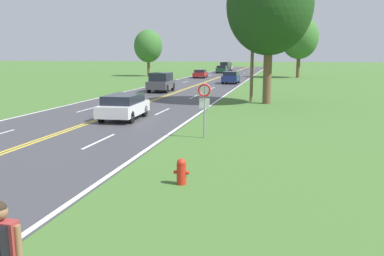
{
  "coord_description": "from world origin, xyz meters",
  "views": [
    {
      "loc": [
        9.84,
        1.4,
        3.53
      ],
      "look_at": [
        6.64,
        15.66,
        0.87
      ],
      "focal_mm": 38.0,
      "sensor_mm": 36.0,
      "label": 1
    }
  ],
  "objects_px": {
    "car_red_sedan_mid_far": "(200,73)",
    "car_black_van_distant": "(225,67)",
    "traffic_sign": "(204,97)",
    "tree_mid_treeline": "(300,37)",
    "car_champagne_van_horizon": "(227,67)",
    "car_dark_green_hatchback_receding": "(222,69)",
    "car_dark_blue_hatchback_mid_near": "(231,77)",
    "hitchhiker_person": "(0,251)",
    "tree_left_verge": "(148,46)",
    "tree_behind_sign": "(270,5)",
    "car_dark_grey_suv_approaching": "(161,82)",
    "car_white_hatchback_nearest": "(124,106)",
    "fire_hydrant": "(181,171)"
  },
  "relations": [
    {
      "from": "car_white_hatchback_nearest",
      "to": "car_champagne_van_horizon",
      "type": "xyz_separation_m",
      "value": [
        -3.59,
        67.52,
        0.17
      ]
    },
    {
      "from": "tree_mid_treeline",
      "to": "car_dark_blue_hatchback_mid_near",
      "type": "distance_m",
      "value": 17.91
    },
    {
      "from": "car_champagne_van_horizon",
      "to": "car_black_van_distant",
      "type": "bearing_deg",
      "value": -173.51
    },
    {
      "from": "car_white_hatchback_nearest",
      "to": "traffic_sign",
      "type": "bearing_deg",
      "value": 50.32
    },
    {
      "from": "car_dark_grey_suv_approaching",
      "to": "car_dark_blue_hatchback_mid_near",
      "type": "height_order",
      "value": "car_dark_grey_suv_approaching"
    },
    {
      "from": "tree_mid_treeline",
      "to": "car_black_van_distant",
      "type": "height_order",
      "value": "tree_mid_treeline"
    },
    {
      "from": "tree_mid_treeline",
      "to": "car_red_sedan_mid_far",
      "type": "relative_size",
      "value": 2.22
    },
    {
      "from": "tree_behind_sign",
      "to": "car_black_van_distant",
      "type": "height_order",
      "value": "tree_behind_sign"
    },
    {
      "from": "car_red_sedan_mid_far",
      "to": "tree_left_verge",
      "type": "bearing_deg",
      "value": 68.64
    },
    {
      "from": "car_red_sedan_mid_far",
      "to": "car_dark_green_hatchback_receding",
      "type": "height_order",
      "value": "car_dark_green_hatchback_receding"
    },
    {
      "from": "car_white_hatchback_nearest",
      "to": "car_dark_blue_hatchback_mid_near",
      "type": "xyz_separation_m",
      "value": [
        2.2,
        29.18,
        0.05
      ]
    },
    {
      "from": "fire_hydrant",
      "to": "car_dark_green_hatchback_receding",
      "type": "xyz_separation_m",
      "value": [
        -9.01,
        67.54,
        0.41
      ]
    },
    {
      "from": "tree_mid_treeline",
      "to": "car_dark_green_hatchback_receding",
      "type": "xyz_separation_m",
      "value": [
        -13.76,
        13.14,
        -5.27
      ]
    },
    {
      "from": "fire_hydrant",
      "to": "tree_left_verge",
      "type": "distance_m",
      "value": 57.21
    },
    {
      "from": "fire_hydrant",
      "to": "car_white_hatchback_nearest",
      "type": "distance_m",
      "value": 11.86
    },
    {
      "from": "tree_behind_sign",
      "to": "car_white_hatchback_nearest",
      "type": "bearing_deg",
      "value": -128.74
    },
    {
      "from": "fire_hydrant",
      "to": "traffic_sign",
      "type": "xyz_separation_m",
      "value": [
        -0.58,
        6.3,
        1.39
      ]
    },
    {
      "from": "car_red_sedan_mid_far",
      "to": "car_black_van_distant",
      "type": "relative_size",
      "value": 0.87
    },
    {
      "from": "car_dark_grey_suv_approaching",
      "to": "car_dark_green_hatchback_receding",
      "type": "relative_size",
      "value": 0.93
    },
    {
      "from": "traffic_sign",
      "to": "car_white_hatchback_nearest",
      "type": "height_order",
      "value": "traffic_sign"
    },
    {
      "from": "tree_left_verge",
      "to": "car_dark_blue_hatchback_mid_near",
      "type": "distance_m",
      "value": 21.4
    },
    {
      "from": "tree_mid_treeline",
      "to": "traffic_sign",
      "type": "bearing_deg",
      "value": -96.34
    },
    {
      "from": "fire_hydrant",
      "to": "car_champagne_van_horizon",
      "type": "height_order",
      "value": "car_champagne_van_horizon"
    },
    {
      "from": "car_dark_green_hatchback_receding",
      "to": "car_champagne_van_horizon",
      "type": "relative_size",
      "value": 0.88
    },
    {
      "from": "hitchhiker_person",
      "to": "traffic_sign",
      "type": "relative_size",
      "value": 0.72
    },
    {
      "from": "fire_hydrant",
      "to": "tree_behind_sign",
      "type": "bearing_deg",
      "value": 85.61
    },
    {
      "from": "car_dark_grey_suv_approaching",
      "to": "car_black_van_distant",
      "type": "relative_size",
      "value": 0.83
    },
    {
      "from": "car_white_hatchback_nearest",
      "to": "car_champagne_van_horizon",
      "type": "height_order",
      "value": "car_champagne_van_horizon"
    },
    {
      "from": "car_dark_green_hatchback_receding",
      "to": "car_dark_blue_hatchback_mid_near",
      "type": "bearing_deg",
      "value": -172.0
    },
    {
      "from": "hitchhiker_person",
      "to": "car_champagne_van_horizon",
      "type": "xyz_separation_m",
      "value": [
        -8.6,
        84.04,
        -0.11
      ]
    },
    {
      "from": "tree_left_verge",
      "to": "traffic_sign",
      "type": "bearing_deg",
      "value": -68.69
    },
    {
      "from": "tree_left_verge",
      "to": "tree_behind_sign",
      "type": "bearing_deg",
      "value": -59.02
    },
    {
      "from": "car_dark_grey_suv_approaching",
      "to": "car_champagne_van_horizon",
      "type": "relative_size",
      "value": 0.82
    },
    {
      "from": "fire_hydrant",
      "to": "car_champagne_van_horizon",
      "type": "distance_m",
      "value": 78.4
    },
    {
      "from": "tree_behind_sign",
      "to": "car_champagne_van_horizon",
      "type": "distance_m",
      "value": 59.67
    },
    {
      "from": "car_white_hatchback_nearest",
      "to": "car_dark_green_hatchback_receding",
      "type": "relative_size",
      "value": 0.91
    },
    {
      "from": "tree_left_verge",
      "to": "car_dark_blue_hatchback_mid_near",
      "type": "xyz_separation_m",
      "value": [
        15.43,
        -14.26,
        -4.06
      ]
    },
    {
      "from": "traffic_sign",
      "to": "tree_mid_treeline",
      "type": "xyz_separation_m",
      "value": [
        5.34,
        48.09,
        4.29
      ]
    },
    {
      "from": "car_dark_blue_hatchback_mid_near",
      "to": "car_black_van_distant",
      "type": "xyz_separation_m",
      "value": [
        -5.39,
        33.17,
        0.23
      ]
    },
    {
      "from": "car_dark_grey_suv_approaching",
      "to": "tree_mid_treeline",
      "type": "bearing_deg",
      "value": -27.74
    },
    {
      "from": "traffic_sign",
      "to": "tree_mid_treeline",
      "type": "distance_m",
      "value": 48.58
    },
    {
      "from": "tree_left_verge",
      "to": "tree_mid_treeline",
      "type": "bearing_deg",
      "value": 1.55
    },
    {
      "from": "car_white_hatchback_nearest",
      "to": "car_dark_green_hatchback_receding",
      "type": "xyz_separation_m",
      "value": [
        -3.15,
        57.23,
        0.03
      ]
    },
    {
      "from": "hitchhiker_person",
      "to": "tree_left_verge",
      "type": "xyz_separation_m",
      "value": [
        -18.24,
        59.96,
        3.83
      ]
    },
    {
      "from": "tree_left_verge",
      "to": "tree_behind_sign",
      "type": "relative_size",
      "value": 0.72
    },
    {
      "from": "tree_behind_sign",
      "to": "car_champagne_van_horizon",
      "type": "relative_size",
      "value": 2.11
    },
    {
      "from": "tree_behind_sign",
      "to": "car_dark_grey_suv_approaching",
      "type": "xyz_separation_m",
      "value": [
        -10.22,
        7.31,
        -5.93
      ]
    },
    {
      "from": "traffic_sign",
      "to": "car_red_sedan_mid_far",
      "type": "distance_m",
      "value": 45.26
    },
    {
      "from": "car_black_van_distant",
      "to": "car_champagne_van_horizon",
      "type": "bearing_deg",
      "value": 6.65
    },
    {
      "from": "fire_hydrant",
      "to": "car_dark_grey_suv_approaching",
      "type": "distance_m",
      "value": 28.18
    }
  ]
}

